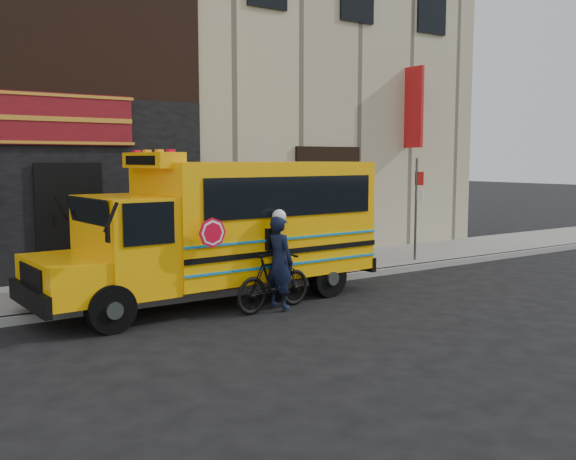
% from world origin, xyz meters
% --- Properties ---
extents(ground, '(120.00, 120.00, 0.00)m').
position_xyz_m(ground, '(0.00, 0.00, 0.00)').
color(ground, black).
rests_on(ground, ground).
extents(curb, '(40.00, 0.20, 0.15)m').
position_xyz_m(curb, '(0.00, 2.60, 0.07)').
color(curb, gray).
rests_on(curb, ground).
extents(sidewalk, '(40.00, 3.00, 0.15)m').
position_xyz_m(sidewalk, '(0.00, 4.10, 0.07)').
color(sidewalk, slate).
rests_on(sidewalk, ground).
extents(building, '(20.00, 10.70, 12.00)m').
position_xyz_m(building, '(-0.04, 10.45, 6.13)').
color(building, tan).
rests_on(building, sidewalk).
extents(school_bus, '(7.00, 2.63, 2.92)m').
position_xyz_m(school_bus, '(-0.99, 2.22, 1.51)').
color(school_bus, black).
rests_on(school_bus, ground).
extents(sign_pole, '(0.10, 0.24, 2.83)m').
position_xyz_m(sign_pole, '(5.16, 3.16, 1.57)').
color(sign_pole, '#3F4641').
rests_on(sign_pole, ground).
extents(bicycle, '(1.86, 0.82, 1.08)m').
position_xyz_m(bicycle, '(-0.72, 1.00, 0.54)').
color(bicycle, black).
rests_on(bicycle, ground).
extents(cyclist, '(0.55, 0.71, 1.72)m').
position_xyz_m(cyclist, '(-0.64, 0.94, 0.86)').
color(cyclist, black).
rests_on(cyclist, ground).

